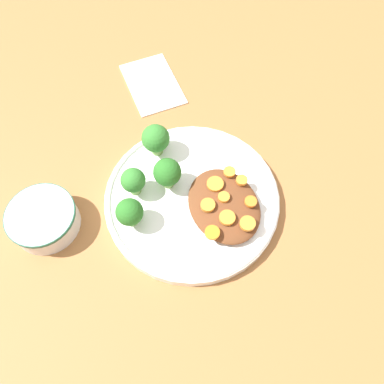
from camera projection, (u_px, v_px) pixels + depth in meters
ground_plane at (192, 202)px, 0.63m from camera, size 4.00×4.00×0.00m
plate at (192, 198)px, 0.62m from camera, size 0.29×0.29×0.02m
dip_bowl at (43, 219)px, 0.59m from camera, size 0.11×0.11×0.04m
stew_mound at (224, 205)px, 0.59m from camera, size 0.14×0.11×0.02m
broccoli_floret_0 at (167, 173)px, 0.59m from camera, size 0.05×0.05×0.06m
broccoli_floret_1 at (130, 213)px, 0.56m from camera, size 0.04×0.04×0.06m
broccoli_floret_2 at (133, 181)px, 0.59m from camera, size 0.04×0.04×0.05m
broccoli_floret_3 at (156, 139)px, 0.62m from camera, size 0.05×0.05×0.06m
carrot_slice_0 at (208, 205)px, 0.57m from camera, size 0.02×0.02×0.01m
carrot_slice_1 at (215, 184)px, 0.59m from camera, size 0.03×0.03×0.00m
carrot_slice_2 at (227, 218)px, 0.56m from camera, size 0.02×0.02×0.01m
carrot_slice_3 at (248, 224)px, 0.56m from camera, size 0.02×0.02×0.01m
carrot_slice_4 at (212, 233)px, 0.55m from camera, size 0.02×0.02×0.00m
carrot_slice_5 at (251, 202)px, 0.58m from camera, size 0.02×0.02×0.01m
carrot_slice_6 at (224, 197)px, 0.58m from camera, size 0.02×0.02×0.01m
carrot_slice_7 at (242, 180)px, 0.60m from camera, size 0.02×0.02×0.01m
carrot_slice_8 at (230, 172)px, 0.60m from camera, size 0.02×0.02×0.00m
napkin at (152, 83)px, 0.75m from camera, size 0.15×0.10×0.01m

